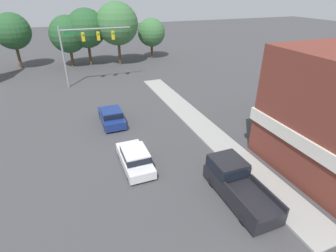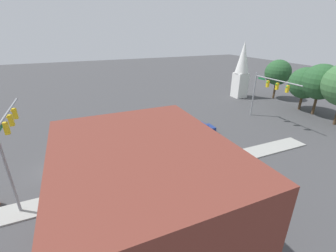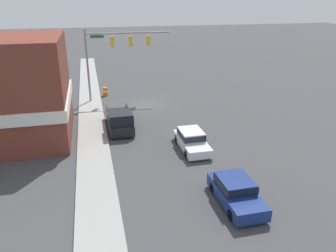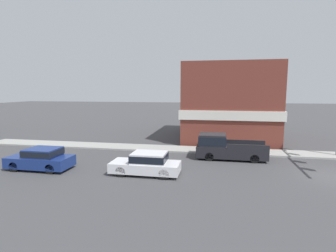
# 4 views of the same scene
# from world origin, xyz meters

# --- Properties ---
(ground_plane) EXTENTS (200.00, 200.00, 0.00)m
(ground_plane) POSITION_xyz_m (0.00, 0.00, 0.00)
(ground_plane) COLOR #424244
(sidewalk_curb) EXTENTS (2.40, 60.00, 0.14)m
(sidewalk_curb) POSITION_xyz_m (5.70, 0.00, 0.07)
(sidewalk_curb) COLOR #9E9E99
(sidewalk_curb) RESTS_ON ground
(near_signal_assembly) EXTENTS (9.07, 0.49, 7.80)m
(near_signal_assembly) POSITION_xyz_m (2.63, -2.39, 5.83)
(near_signal_assembly) COLOR gray
(near_signal_assembly) RESTS_ON ground
(far_signal_assembly) EXTENTS (8.65, 0.49, 7.47)m
(far_signal_assembly) POSITION_xyz_m (-2.23, 31.58, 5.56)
(far_signal_assembly) COLOR gray
(far_signal_assembly) RESTS_ON ground
(car_lead) EXTENTS (1.80, 4.44, 1.44)m
(car_lead) POSITION_xyz_m (-1.62, 11.69, 0.75)
(car_lead) COLOR black
(car_lead) RESTS_ON ground
(car_second_ahead) EXTENTS (1.90, 4.31, 1.47)m
(car_second_ahead) POSITION_xyz_m (-1.87, 19.11, 0.77)
(car_second_ahead) COLOR black
(car_second_ahead) RESTS_ON ground
(pickup_truck_parked) EXTENTS (2.01, 5.38, 1.95)m
(pickup_truck_parked) POSITION_xyz_m (3.30, 6.73, 0.95)
(pickup_truck_parked) COLOR black
(pickup_truck_parked) RESTS_ON ground
(corner_brick_building) EXTENTS (11.96, 9.75, 8.10)m
(corner_brick_building) POSITION_xyz_m (13.23, 6.08, 3.95)
(corner_brick_building) COLOR brown
(corner_brick_building) RESTS_ON ground
(church_steeple) EXTENTS (2.89, 2.89, 11.96)m
(church_steeple) POSITION_xyz_m (-15.62, 37.51, 6.26)
(church_steeple) COLOR white
(church_steeple) RESTS_ON ground
(backdrop_tree_left_far) EXTENTS (5.33, 5.33, 8.34)m
(backdrop_tree_left_far) POSITION_xyz_m (-11.70, 43.99, 5.66)
(backdrop_tree_left_far) COLOR #4C3823
(backdrop_tree_left_far) RESTS_ON ground
(backdrop_tree_left_mid) EXTENTS (5.68, 5.68, 7.90)m
(backdrop_tree_left_mid) POSITION_xyz_m (-3.90, 42.30, 5.05)
(backdrop_tree_left_mid) COLOR #4C3823
(backdrop_tree_left_mid) RESTS_ON ground
(backdrop_tree_center) EXTENTS (6.03, 6.03, 8.85)m
(backdrop_tree_center) POSITION_xyz_m (-1.03, 42.11, 5.83)
(backdrop_tree_center) COLOR #4C3823
(backdrop_tree_center) RESTS_ON ground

